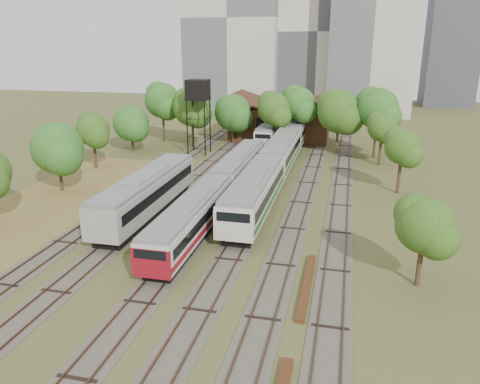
# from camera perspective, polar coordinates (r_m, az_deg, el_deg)

# --- Properties ---
(ground) EXTENTS (240.00, 240.00, 0.00)m
(ground) POSITION_cam_1_polar(r_m,az_deg,el_deg) (28.19, -11.10, -16.92)
(ground) COLOR #475123
(ground) RESTS_ON ground
(tracks) EXTENTS (24.60, 80.00, 0.19)m
(tracks) POSITION_cam_1_polar(r_m,az_deg,el_deg) (49.77, -0.19, -0.71)
(tracks) COLOR #4C473D
(tracks) RESTS_ON ground
(railcar_red_set) EXTENTS (2.77, 34.58, 3.42)m
(railcar_red_set) POSITION_cam_1_polar(r_m,az_deg,el_deg) (47.11, -2.51, 0.44)
(railcar_red_set) COLOR black
(railcar_red_set) RESTS_ON ground
(railcar_green_set) EXTENTS (3.24, 52.08, 4.01)m
(railcar_green_set) POSITION_cam_1_polar(r_m,az_deg,el_deg) (60.98, 5.07, 4.76)
(railcar_green_set) COLOR black
(railcar_green_set) RESTS_ON ground
(railcar_rear) EXTENTS (2.80, 16.08, 3.46)m
(railcar_rear) POSITION_cam_1_polar(r_m,az_deg,el_deg) (77.40, 3.86, 7.39)
(railcar_rear) COLOR black
(railcar_rear) RESTS_ON ground
(old_grey_coach) EXTENTS (3.23, 18.00, 4.00)m
(old_grey_coach) POSITION_cam_1_polar(r_m,az_deg,el_deg) (45.26, -11.28, -0.13)
(old_grey_coach) COLOR black
(old_grey_coach) RESTS_ON ground
(water_tower) EXTENTS (3.10, 3.10, 10.73)m
(water_tower) POSITION_cam_1_polar(r_m,az_deg,el_deg) (68.76, -5.16, 12.11)
(water_tower) COLOR black
(water_tower) RESTS_ON ground
(rail_pile_far) EXTENTS (0.56, 8.97, 0.29)m
(rail_pile_far) POSITION_cam_1_polar(r_m,az_deg,el_deg) (32.72, 8.13, -11.16)
(rail_pile_far) COLOR #542D18
(rail_pile_far) RESTS_ON ground
(maintenance_shed) EXTENTS (16.45, 11.55, 7.58)m
(maintenance_shed) POSITION_cam_1_polar(r_m,az_deg,el_deg) (80.71, 5.03, 8.58)
(maintenance_shed) COLOR #372114
(maintenance_shed) RESTS_ON ground
(tree_band_left) EXTENTS (8.34, 57.22, 7.62)m
(tree_band_left) POSITION_cam_1_polar(r_m,az_deg,el_deg) (49.35, -25.83, 2.95)
(tree_band_left) COLOR #382616
(tree_band_left) RESTS_ON ground
(tree_band_far) EXTENTS (39.18, 10.81, 9.82)m
(tree_band_far) POSITION_cam_1_polar(r_m,az_deg,el_deg) (71.88, 2.92, 10.20)
(tree_band_far) COLOR #382616
(tree_band_far) RESTS_ON ground
(tree_band_right) EXTENTS (5.18, 37.19, 7.04)m
(tree_band_right) POSITION_cam_1_polar(r_m,az_deg,el_deg) (50.39, 18.70, 4.27)
(tree_band_right) COLOR #382616
(tree_band_right) RESTS_ON ground
(tower_left) EXTENTS (22.00, 16.00, 42.00)m
(tower_left) POSITION_cam_1_polar(r_m,az_deg,el_deg) (119.37, -0.60, 20.37)
(tower_left) COLOR beige
(tower_left) RESTS_ON ground
(tower_centre) EXTENTS (20.00, 18.00, 36.00)m
(tower_centre) POSITION_cam_1_polar(r_m,az_deg,el_deg) (121.18, 9.75, 18.67)
(tower_centre) COLOR beige
(tower_centre) RESTS_ON ground
(tower_right) EXTENTS (18.00, 16.00, 48.00)m
(tower_right) POSITION_cam_1_polar(r_m,az_deg,el_deg) (113.23, 16.14, 21.37)
(tower_right) COLOR beige
(tower_right) RESTS_ON ground
(tower_far_right) EXTENTS (12.00, 12.00, 28.00)m
(tower_far_right) POSITION_cam_1_polar(r_m,az_deg,el_deg) (133.04, 24.37, 15.59)
(tower_far_right) COLOR #45484D
(tower_far_right) RESTS_ON ground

